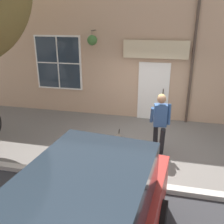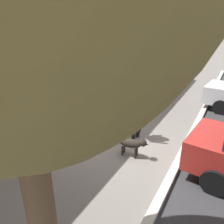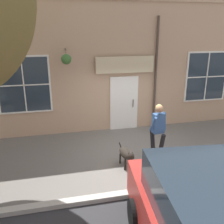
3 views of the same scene
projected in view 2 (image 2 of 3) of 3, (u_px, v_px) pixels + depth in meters
The scene contains 4 objects.
ground_plane at pixel (118, 143), 7.15m from camera, with size 90.00×90.00×0.00m, color #66605B.
storefront_facade at pixel (57, 61), 7.31m from camera, with size 0.95×18.00×4.89m.
pedestrian_walking at pixel (137, 109), 7.09m from camera, with size 0.56×0.55×1.72m.
dog_on_leash at pixel (132, 144), 6.29m from camera, with size 1.07×0.34×0.64m.
Camera 2 is at (2.93, -5.52, 3.63)m, focal length 35.00 mm.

